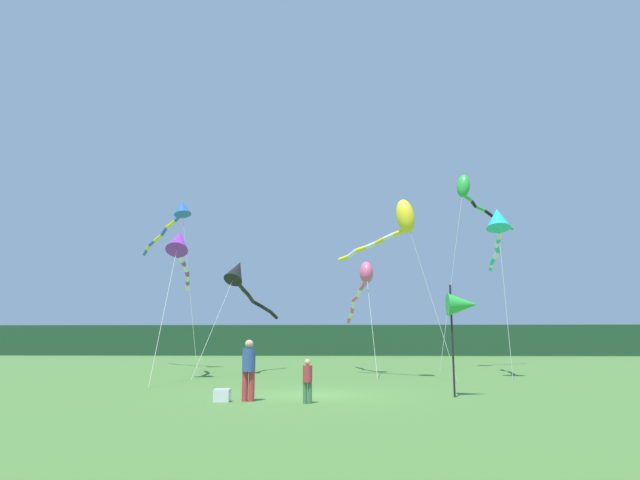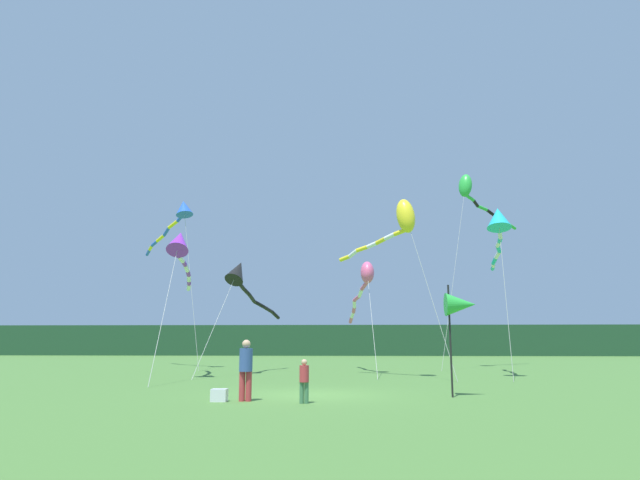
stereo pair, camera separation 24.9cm
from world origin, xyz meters
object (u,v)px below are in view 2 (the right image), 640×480
person_child (304,379)px  kite_blue (179,215)px  kite_cyan (498,224)px  person_adult (246,367)px  kite_purple (180,247)px  kite_green (471,192)px  banner_flag_pole (460,305)px  kite_black (241,277)px  kite_rainbow (364,281)px  kite_yellow (401,220)px  cooler_box (219,395)px

person_child → kite_blue: (-9.19, 17.50, 8.60)m
person_child → kite_cyan: (8.17, 10.30, 6.32)m
person_adult → kite_purple: kite_purple is taller
kite_green → kite_purple: size_ratio=1.30×
banner_flag_pole → kite_black: (-8.83, 10.86, 2.15)m
person_adult → kite_rainbow: bearing=74.4°
person_adult → kite_cyan: bearing=45.0°
kite_cyan → banner_flag_pole: bearing=-113.0°
kite_green → kite_blue: 18.24m
person_child → kite_purple: (-6.42, 9.25, 5.19)m
kite_cyan → kite_green: bearing=84.8°
kite_yellow → kite_black: kite_yellow is taller
kite_black → kite_cyan: 12.83m
kite_yellow → kite_purple: kite_yellow is taller
banner_flag_pole → kite_purple: kite_purple is taller
cooler_box → kite_green: kite_green is taller
person_child → kite_blue: size_ratio=0.11×
kite_green → kite_purple: 18.76m
kite_green → kite_cyan: size_ratio=1.53×
kite_black → kite_purple: size_ratio=1.01×
banner_flag_pole → kite_blue: kite_blue is taller
person_child → kite_black: bearing=108.5°
person_adult → kite_rainbow: size_ratio=0.16×
kite_black → kite_yellow: bearing=-20.8°
cooler_box → person_child: bearing=-8.7°
kite_rainbow → kite_green: kite_green is taller
person_adult → kite_yellow: kite_yellow is taller
person_adult → person_child: (1.66, -0.46, -0.29)m
person_child → kite_green: bearing=64.6°
kite_blue → kite_purple: bearing=-71.5°
kite_cyan → person_adult: bearing=-135.0°
cooler_box → kite_yellow: bearing=57.4°
kite_rainbow → kite_black: 6.39m
person_child → banner_flag_pole: bearing=21.8°
person_child → kite_green: kite_green is taller
kite_rainbow → kite_green: (6.90, 5.03, 6.09)m
kite_yellow → kite_blue: 15.16m
kite_rainbow → kite_cyan: (6.13, -3.48, 2.25)m
cooler_box → kite_blue: bearing=111.7°
banner_flag_pole → kite_rainbow: (-2.54, 11.94, 2.02)m
cooler_box → kite_black: kite_black is taller
kite_green → kite_black: kite_green is taller
kite_rainbow → kite_purple: (-8.46, -4.53, 1.12)m
person_adult → kite_black: (-2.59, 12.23, 3.90)m
banner_flag_pole → kite_cyan: bearing=67.0°
cooler_box → person_adult: bearing=8.1°
cooler_box → banner_flag_pole: (6.94, 1.47, 2.52)m
person_child → kite_rainbow: size_ratio=0.11×
kite_green → banner_flag_pole: bearing=-104.4°
kite_green → kite_cyan: (-0.77, -8.51, -3.84)m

